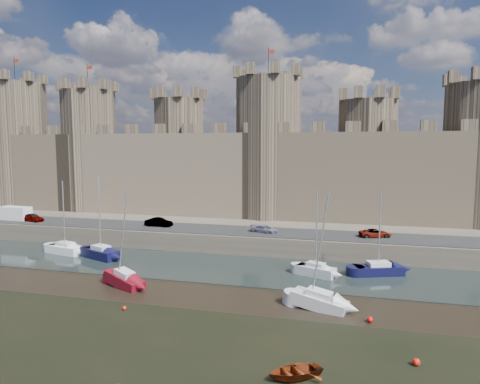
{
  "coord_description": "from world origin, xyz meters",
  "views": [
    {
      "loc": [
        15.56,
        -23.14,
        14.3
      ],
      "look_at": [
        3.89,
        22.0,
        9.33
      ],
      "focal_mm": 32.0,
      "sensor_mm": 36.0,
      "label": 1
    }
  ],
  "objects_px": {
    "car_1": "(159,222)",
    "van": "(16,213)",
    "car_0": "(33,218)",
    "sailboat_3": "(378,269)",
    "sailboat_1": "(101,253)",
    "sailboat_5": "(319,300)",
    "car_3": "(375,233)",
    "sailboat_4": "(125,279)",
    "sailboat_0": "(65,248)",
    "sailboat_2": "(316,269)",
    "car_2": "(264,229)"
  },
  "relations": [
    {
      "from": "car_3",
      "to": "sailboat_0",
      "type": "bearing_deg",
      "value": 85.94
    },
    {
      "from": "car_1",
      "to": "car_2",
      "type": "distance_m",
      "value": 16.01
    },
    {
      "from": "sailboat_1",
      "to": "sailboat_0",
      "type": "bearing_deg",
      "value": -168.75
    },
    {
      "from": "car_2",
      "to": "sailboat_0",
      "type": "height_order",
      "value": "sailboat_0"
    },
    {
      "from": "car_2",
      "to": "van",
      "type": "xyz_separation_m",
      "value": [
        -40.76,
        0.1,
        0.56
      ]
    },
    {
      "from": "car_0",
      "to": "sailboat_0",
      "type": "xyz_separation_m",
      "value": [
        11.58,
        -7.82,
        -2.4
      ]
    },
    {
      "from": "sailboat_0",
      "to": "sailboat_3",
      "type": "relative_size",
      "value": 1.05
    },
    {
      "from": "car_1",
      "to": "sailboat_3",
      "type": "distance_m",
      "value": 31.69
    },
    {
      "from": "car_1",
      "to": "van",
      "type": "relative_size",
      "value": 0.81
    },
    {
      "from": "sailboat_2",
      "to": "sailboat_4",
      "type": "relative_size",
      "value": 0.86
    },
    {
      "from": "sailboat_4",
      "to": "sailboat_5",
      "type": "distance_m",
      "value": 19.73
    },
    {
      "from": "sailboat_1",
      "to": "sailboat_5",
      "type": "height_order",
      "value": "sailboat_1"
    },
    {
      "from": "van",
      "to": "sailboat_4",
      "type": "height_order",
      "value": "sailboat_4"
    },
    {
      "from": "sailboat_4",
      "to": "sailboat_3",
      "type": "bearing_deg",
      "value": 47.21
    },
    {
      "from": "car_0",
      "to": "car_2",
      "type": "bearing_deg",
      "value": -73.77
    },
    {
      "from": "car_1",
      "to": "sailboat_2",
      "type": "relative_size",
      "value": 0.44
    },
    {
      "from": "car_2",
      "to": "car_3",
      "type": "xyz_separation_m",
      "value": [
        14.52,
        0.78,
        0.02
      ]
    },
    {
      "from": "car_2",
      "to": "sailboat_5",
      "type": "xyz_separation_m",
      "value": [
        8.8,
        -19.41,
        -2.29
      ]
    },
    {
      "from": "car_3",
      "to": "sailboat_3",
      "type": "height_order",
      "value": "sailboat_3"
    },
    {
      "from": "van",
      "to": "sailboat_1",
      "type": "distance_m",
      "value": 23.49
    },
    {
      "from": "van",
      "to": "sailboat_0",
      "type": "relative_size",
      "value": 0.52
    },
    {
      "from": "sailboat_0",
      "to": "sailboat_1",
      "type": "relative_size",
      "value": 0.91
    },
    {
      "from": "car_1",
      "to": "sailboat_4",
      "type": "height_order",
      "value": "sailboat_4"
    },
    {
      "from": "car_1",
      "to": "van",
      "type": "xyz_separation_m",
      "value": [
        -24.76,
        -0.51,
        0.43
      ]
    },
    {
      "from": "car_1",
      "to": "sailboat_2",
      "type": "xyz_separation_m",
      "value": [
        23.73,
        -10.45,
        -2.41
      ]
    },
    {
      "from": "van",
      "to": "sailboat_3",
      "type": "bearing_deg",
      "value": -4.23
    },
    {
      "from": "car_2",
      "to": "sailboat_5",
      "type": "distance_m",
      "value": 21.43
    },
    {
      "from": "sailboat_5",
      "to": "sailboat_2",
      "type": "bearing_deg",
      "value": 109.92
    },
    {
      "from": "car_1",
      "to": "sailboat_1",
      "type": "height_order",
      "value": "sailboat_1"
    },
    {
      "from": "sailboat_1",
      "to": "sailboat_5",
      "type": "distance_m",
      "value": 29.97
    },
    {
      "from": "car_2",
      "to": "sailboat_4",
      "type": "bearing_deg",
      "value": 163.56
    },
    {
      "from": "car_1",
      "to": "van",
      "type": "bearing_deg",
      "value": 93.79
    },
    {
      "from": "sailboat_3",
      "to": "sailboat_5",
      "type": "bearing_deg",
      "value": -136.49
    },
    {
      "from": "sailboat_1",
      "to": "sailboat_5",
      "type": "relative_size",
      "value": 1.02
    },
    {
      "from": "car_1",
      "to": "sailboat_0",
      "type": "relative_size",
      "value": 0.42
    },
    {
      "from": "car_0",
      "to": "car_2",
      "type": "height_order",
      "value": "car_0"
    },
    {
      "from": "car_0",
      "to": "sailboat_3",
      "type": "distance_m",
      "value": 52.09
    },
    {
      "from": "sailboat_4",
      "to": "sailboat_5",
      "type": "relative_size",
      "value": 1.03
    },
    {
      "from": "car_1",
      "to": "car_0",
      "type": "bearing_deg",
      "value": 95.42
    },
    {
      "from": "sailboat_5",
      "to": "car_1",
      "type": "bearing_deg",
      "value": 154.67
    },
    {
      "from": "car_1",
      "to": "sailboat_4",
      "type": "relative_size",
      "value": 0.38
    },
    {
      "from": "van",
      "to": "sailboat_3",
      "type": "distance_m",
      "value": 55.87
    },
    {
      "from": "sailboat_0",
      "to": "sailboat_1",
      "type": "height_order",
      "value": "sailboat_1"
    },
    {
      "from": "car_3",
      "to": "sailboat_3",
      "type": "distance_m",
      "value": 8.81
    },
    {
      "from": "car_3",
      "to": "sailboat_1",
      "type": "bearing_deg",
      "value": 89.75
    },
    {
      "from": "car_1",
      "to": "sailboat_5",
      "type": "height_order",
      "value": "sailboat_5"
    },
    {
      "from": "car_1",
      "to": "van",
      "type": "height_order",
      "value": "van"
    },
    {
      "from": "sailboat_0",
      "to": "sailboat_5",
      "type": "distance_m",
      "value": 36.03
    },
    {
      "from": "car_1",
      "to": "sailboat_5",
      "type": "bearing_deg",
      "value": -126.31
    },
    {
      "from": "sailboat_1",
      "to": "sailboat_4",
      "type": "relative_size",
      "value": 0.99
    }
  ]
}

